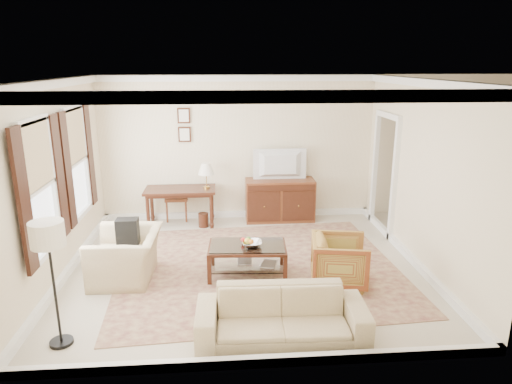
{
  "coord_description": "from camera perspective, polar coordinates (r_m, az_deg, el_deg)",
  "views": [
    {
      "loc": [
        -0.34,
        -6.62,
        3.13
      ],
      "look_at": [
        0.2,
        0.3,
        1.15
      ],
      "focal_mm": 32.0,
      "sensor_mm": 36.0,
      "label": 1
    }
  ],
  "objects": [
    {
      "name": "room_shell",
      "position": [
        6.66,
        -1.54,
        10.24
      ],
      "size": [
        5.51,
        5.01,
        2.91
      ],
      "color": "beige",
      "rests_on": "ground"
    },
    {
      "name": "annex_bedroom",
      "position": [
        9.56,
        26.16,
        -2.73
      ],
      "size": [
        3.0,
        2.7,
        2.9
      ],
      "color": "beige",
      "rests_on": "ground"
    },
    {
      "name": "window_front",
      "position": [
        6.57,
        -25.38,
        0.43
      ],
      "size": [
        0.12,
        1.56,
        1.8
      ],
      "primitive_type": null,
      "color": "#CCB284",
      "rests_on": "room_shell"
    },
    {
      "name": "window_rear",
      "position": [
        8.04,
        -21.48,
        3.47
      ],
      "size": [
        0.12,
        1.56,
        1.8
      ],
      "primitive_type": null,
      "color": "#CCB284",
      "rests_on": "room_shell"
    },
    {
      "name": "doorway",
      "position": [
        8.91,
        15.69,
        1.99
      ],
      "size": [
        0.1,
        1.12,
        2.25
      ],
      "primitive_type": null,
      "color": "white",
      "rests_on": "room_shell"
    },
    {
      "name": "rug",
      "position": [
        7.3,
        0.3,
        -9.41
      ],
      "size": [
        4.54,
        3.97,
        0.01
      ],
      "primitive_type": "cube",
      "rotation": [
        0.0,
        0.0,
        0.06
      ],
      "color": "maroon",
      "rests_on": "room_shell"
    },
    {
      "name": "writing_desk",
      "position": [
        9.06,
        -9.44,
        -0.25
      ],
      "size": [
        1.37,
        0.69,
        0.75
      ],
      "color": "#3B1B11",
      "rests_on": "room_shell"
    },
    {
      "name": "desk_chair",
      "position": [
        9.44,
        -9.89,
        -0.34
      ],
      "size": [
        0.5,
        0.5,
        1.05
      ],
      "primitive_type": null,
      "rotation": [
        0.0,
        0.0,
        0.11
      ],
      "color": "brown",
      "rests_on": "room_shell"
    },
    {
      "name": "desk_lamp",
      "position": [
        8.94,
        -6.23,
        2.04
      ],
      "size": [
        0.32,
        0.32,
        0.5
      ],
      "primitive_type": null,
      "color": "silver",
      "rests_on": "writing_desk"
    },
    {
      "name": "framed_prints",
      "position": [
        9.19,
        -8.97,
        8.3
      ],
      "size": [
        0.25,
        0.04,
        0.68
      ],
      "primitive_type": null,
      "color": "#3B1B11",
      "rests_on": "room_shell"
    },
    {
      "name": "sideboard",
      "position": [
        9.3,
        2.98,
        -0.99
      ],
      "size": [
        1.39,
        0.53,
        0.85
      ],
      "primitive_type": "cube",
      "color": "brown",
      "rests_on": "room_shell"
    },
    {
      "name": "tv",
      "position": [
        9.05,
        3.08,
        4.63
      ],
      "size": [
        1.01,
        0.58,
        0.13
      ],
      "primitive_type": "imported",
      "rotation": [
        0.0,
        0.0,
        3.14
      ],
      "color": "black",
      "rests_on": "sideboard"
    },
    {
      "name": "coffee_table",
      "position": [
        6.93,
        -1.09,
        -7.48
      ],
      "size": [
        1.2,
        0.75,
        0.49
      ],
      "rotation": [
        0.0,
        0.0,
        -0.06
      ],
      "color": "#3B1B11",
      "rests_on": "room_shell"
    },
    {
      "name": "fruit_bowl",
      "position": [
        6.82,
        -0.52,
        -6.35
      ],
      "size": [
        0.42,
        0.42,
        0.1
      ],
      "primitive_type": "imported",
      "color": "silver",
      "rests_on": "coffee_table"
    },
    {
      "name": "book_a",
      "position": [
        7.1,
        -2.31,
        -8.56
      ],
      "size": [
        0.28,
        0.05,
        0.38
      ],
      "primitive_type": "imported",
      "rotation": [
        0.0,
        0.0,
        -0.05
      ],
      "color": "brown",
      "rests_on": "coffee_table"
    },
    {
      "name": "book_b",
      "position": [
        7.02,
        0.76,
        -8.88
      ],
      "size": [
        0.27,
        0.12,
        0.38
      ],
      "primitive_type": "imported",
      "rotation": [
        0.0,
        0.0,
        -0.32
      ],
      "color": "brown",
      "rests_on": "coffee_table"
    },
    {
      "name": "striped_armchair",
      "position": [
        6.75,
        10.39,
        -8.23
      ],
      "size": [
        0.85,
        0.89,
        0.8
      ],
      "primitive_type": "imported",
      "rotation": [
        0.0,
        0.0,
        1.4
      ],
      "color": "brown",
      "rests_on": "room_shell"
    },
    {
      "name": "club_armchair",
      "position": [
        7.06,
        -16.01,
        -6.75
      ],
      "size": [
        0.75,
        1.13,
        0.97
      ],
      "primitive_type": "imported",
      "rotation": [
        0.0,
        0.0,
        -1.61
      ],
      "color": "beige",
      "rests_on": "room_shell"
    },
    {
      "name": "backpack",
      "position": [
        7.07,
        -15.76,
        -4.55
      ],
      "size": [
        0.24,
        0.33,
        0.4
      ],
      "primitive_type": "cube",
      "rotation": [
        0.0,
        0.0,
        -1.63
      ],
      "color": "black",
      "rests_on": "club_armchair"
    },
    {
      "name": "sofa",
      "position": [
        5.46,
        3.25,
        -14.27
      ],
      "size": [
        2.0,
        0.64,
        0.78
      ],
      "primitive_type": "imported",
      "rotation": [
        0.0,
        0.0,
        -0.03
      ],
      "color": "beige",
      "rests_on": "room_shell"
    },
    {
      "name": "floor_lamp",
      "position": [
        5.44,
        -24.53,
        -5.88
      ],
      "size": [
        0.37,
        0.37,
        1.49
      ],
      "color": "black",
      "rests_on": "room_shell"
    }
  ]
}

